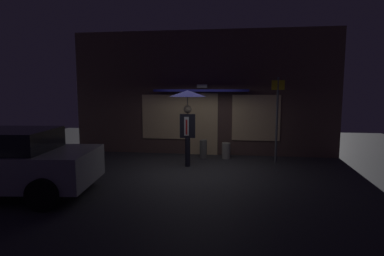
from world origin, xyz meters
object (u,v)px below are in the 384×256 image
object	(u,v)px
person_with_umbrella	(188,108)
sidewalk_bollard	(226,151)
street_sign_post	(277,115)
sidewalk_bollard_2	(203,149)

from	to	relation	value
person_with_umbrella	sidewalk_bollard	size ratio (longest dim) A/B	4.29
sidewalk_bollard	street_sign_post	bearing A→B (deg)	-13.49
person_with_umbrella	sidewalk_bollard_2	size ratio (longest dim) A/B	3.67
street_sign_post	sidewalk_bollard	bearing A→B (deg)	166.51
person_with_umbrella	street_sign_post	bearing A→B (deg)	9.93
sidewalk_bollard	sidewalk_bollard_2	world-z (taller)	sidewalk_bollard_2
sidewalk_bollard	sidewalk_bollard_2	distance (m)	0.78
sidewalk_bollard	person_with_umbrella	bearing A→B (deg)	-134.53
person_with_umbrella	sidewalk_bollard_2	distance (m)	1.87
person_with_umbrella	sidewalk_bollard_2	world-z (taller)	person_with_umbrella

